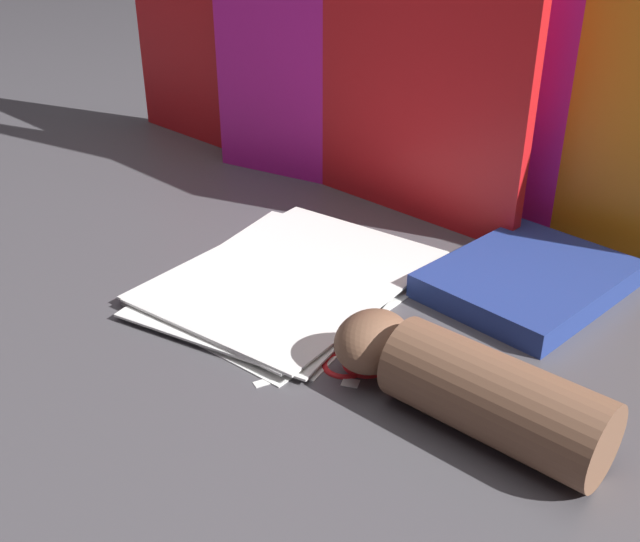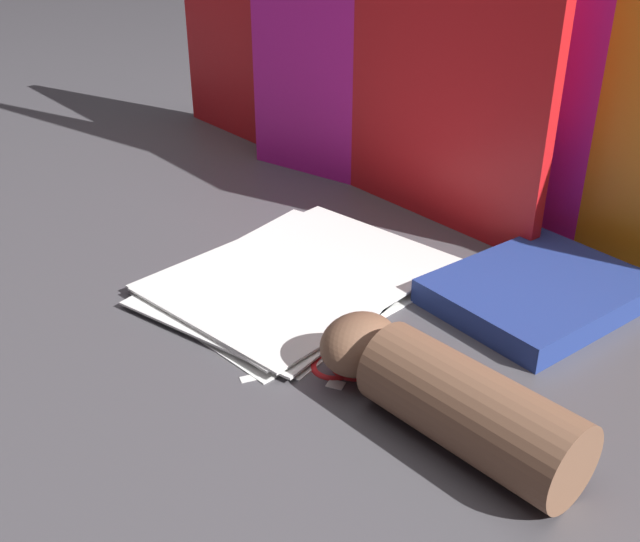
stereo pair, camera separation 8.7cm
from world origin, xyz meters
The scene contains 10 objects.
ground_plane centered at (0.00, 0.00, 0.00)m, with size 6.00×6.00×0.00m, color #4C494F.
backdrop_panel_left centered at (-0.30, 0.41, 0.20)m, with size 0.86×0.18×0.40m.
backdrop_panel_center centered at (-0.01, 0.41, 0.29)m, with size 0.87×0.07×0.59m.
paper_stack centered at (-0.07, 0.07, 0.01)m, with size 0.30×0.38×0.02m.
book_closed centered at (0.19, 0.22, 0.02)m, with size 0.24×0.28×0.03m.
scissors centered at (0.07, -0.01, 0.00)m, with size 0.17×0.18×0.01m.
hand_forearm centered at (0.22, -0.06, 0.04)m, with size 0.30×0.12×0.08m.
paper_scrap_near centered at (0.03, -0.11, 0.00)m, with size 0.02×0.03×0.00m.
paper_scrap_mid centered at (-0.01, -0.08, 0.00)m, with size 0.03×0.02×0.00m.
paper_scrap_far centered at (0.10, -0.07, 0.00)m, with size 0.02×0.02×0.00m.
Camera 2 is at (0.49, -0.56, 0.47)m, focal length 42.00 mm.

